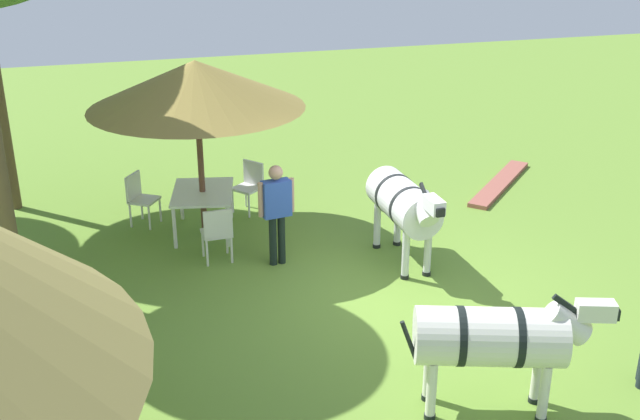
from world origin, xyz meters
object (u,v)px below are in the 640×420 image
patio_chair_west_end (250,183)px  patio_chair_near_hut (140,196)px  patio_dining_table (203,196)px  zebra_nearest_camera (404,204)px  guest_beside_umbrella (276,206)px  zebra_by_umbrella (495,338)px  shade_umbrella (196,84)px  patio_chair_east_end (217,231)px

patio_chair_west_end → patio_chair_near_hut: 1.93m
patio_chair_near_hut → patio_dining_table: bearing=90.0°
patio_dining_table → patio_chair_near_hut: (0.66, 0.99, -0.14)m
zebra_nearest_camera → guest_beside_umbrella: bearing=-16.3°
patio_chair_near_hut → guest_beside_umbrella: bearing=74.9°
zebra_by_umbrella → shade_umbrella: bearing=-139.6°
zebra_nearest_camera → patio_chair_east_end: bearing=-17.8°
patio_chair_west_end → shade_umbrella: bearing=90.0°
guest_beside_umbrella → zebra_by_umbrella: 4.43m
shade_umbrella → patio_chair_east_end: shade_umbrella is taller
patio_dining_table → guest_beside_umbrella: bearing=-148.7°
shade_umbrella → zebra_nearest_camera: bearing=-125.7°
patio_chair_east_end → guest_beside_umbrella: (-0.31, -0.86, 0.44)m
shade_umbrella → patio_dining_table: size_ratio=2.32×
shade_umbrella → guest_beside_umbrella: 2.35m
shade_umbrella → patio_chair_near_hut: size_ratio=3.82×
shade_umbrella → patio_chair_near_hut: shade_umbrella is taller
patio_chair_east_end → patio_chair_near_hut: same height
patio_chair_west_end → guest_beside_umbrella: guest_beside_umbrella is taller
zebra_by_umbrella → patio_dining_table: bearing=-139.6°
shade_umbrella → zebra_by_umbrella: 6.36m
patio_dining_table → zebra_nearest_camera: bearing=-125.7°
shade_umbrella → patio_dining_table: bearing=180.0°
zebra_by_umbrella → patio_chair_east_end: bearing=-135.0°
shade_umbrella → patio_chair_near_hut: 2.33m
patio_chair_west_end → guest_beside_umbrella: bearing=141.1°
patio_chair_near_hut → guest_beside_umbrella: guest_beside_umbrella is taller
patio_chair_west_end → zebra_nearest_camera: 3.32m
patio_chair_near_hut → guest_beside_umbrella: size_ratio=0.56×
patio_chair_east_end → patio_chair_west_end: 2.12m
patio_dining_table → zebra_nearest_camera: (-1.99, -2.77, 0.31)m
shade_umbrella → patio_chair_near_hut: (0.66, 0.99, -2.00)m
zebra_nearest_camera → zebra_by_umbrella: (-3.71, 0.46, -0.05)m
patio_chair_east_end → patio_chair_near_hut: (1.85, 1.04, 0.00)m
patio_chair_near_hut → zebra_by_umbrella: size_ratio=0.41×
guest_beside_umbrella → zebra_by_umbrella: size_ratio=0.73×
patio_dining_table → patio_chair_west_end: (0.74, -0.94, -0.14)m
patio_chair_east_end → zebra_by_umbrella: zebra_by_umbrella is taller
patio_chair_near_hut → zebra_nearest_camera: (-2.65, -3.76, 0.45)m
shade_umbrella → patio_chair_east_end: bearing=-177.8°
shade_umbrella → patio_chair_east_end: 2.33m
patio_chair_east_end → guest_beside_umbrella: size_ratio=0.56×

